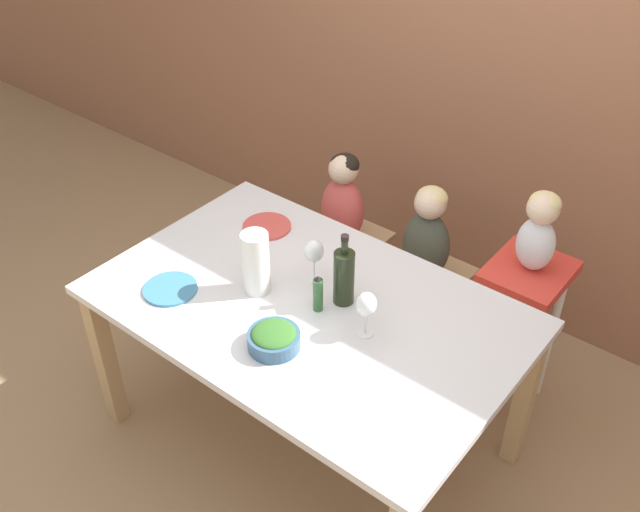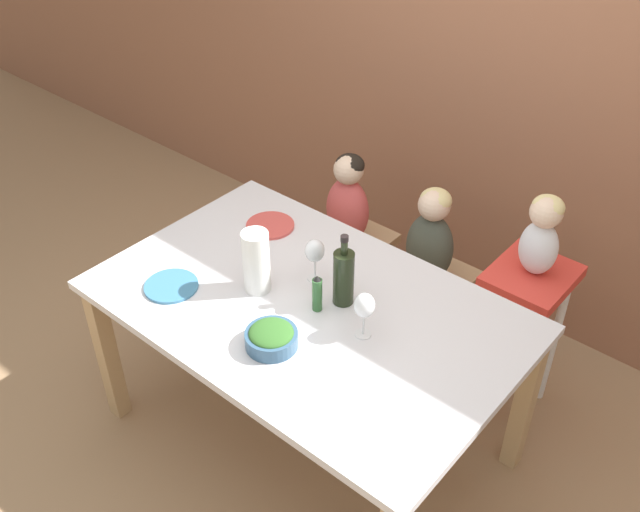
{
  "view_description": "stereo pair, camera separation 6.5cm",
  "coord_description": "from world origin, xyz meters",
  "px_view_note": "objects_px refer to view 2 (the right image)",
  "views": [
    {
      "loc": [
        1.33,
        -1.58,
        2.53
      ],
      "look_at": [
        0.0,
        0.08,
        0.95
      ],
      "focal_mm": 40.0,
      "sensor_mm": 36.0,
      "label": 1
    },
    {
      "loc": [
        1.38,
        -1.54,
        2.53
      ],
      "look_at": [
        0.0,
        0.08,
        0.95
      ],
      "focal_mm": 40.0,
      "sensor_mm": 36.0,
      "label": 2
    }
  ],
  "objects_px": {
    "wine_bottle": "(344,276)",
    "dinner_plate_back_left": "(270,225)",
    "paper_towel_roll": "(256,262)",
    "chair_right_highchair": "(526,304)",
    "wine_glass_near": "(364,307)",
    "wine_glass_far": "(315,251)",
    "salad_bowl_large": "(271,337)",
    "person_child_left": "(348,199)",
    "person_child_center": "(431,236)",
    "person_baby_right": "(542,232)",
    "chair_far_left": "(346,252)",
    "chair_far_center": "(425,290)",
    "dinner_plate_front_left": "(171,286)"
  },
  "relations": [
    {
      "from": "wine_bottle",
      "to": "dinner_plate_back_left",
      "type": "relative_size",
      "value": 1.43
    },
    {
      "from": "paper_towel_roll",
      "to": "chair_right_highchair",
      "type": "bearing_deg",
      "value": 46.82
    },
    {
      "from": "wine_bottle",
      "to": "wine_glass_near",
      "type": "bearing_deg",
      "value": -30.69
    },
    {
      "from": "wine_glass_far",
      "to": "salad_bowl_large",
      "type": "xyz_separation_m",
      "value": [
        0.13,
        -0.39,
        -0.09
      ]
    },
    {
      "from": "person_child_left",
      "to": "person_child_center",
      "type": "relative_size",
      "value": 1.0
    },
    {
      "from": "salad_bowl_large",
      "to": "person_child_center",
      "type": "bearing_deg",
      "value": 89.22
    },
    {
      "from": "wine_glass_near",
      "to": "wine_glass_far",
      "type": "relative_size",
      "value": 1.0
    },
    {
      "from": "person_baby_right",
      "to": "wine_glass_far",
      "type": "distance_m",
      "value": 0.89
    },
    {
      "from": "chair_far_left",
      "to": "chair_far_center",
      "type": "bearing_deg",
      "value": 0.0
    },
    {
      "from": "chair_right_highchair",
      "to": "person_child_center",
      "type": "relative_size",
      "value": 1.59
    },
    {
      "from": "chair_right_highchair",
      "to": "person_baby_right",
      "type": "xyz_separation_m",
      "value": [
        -0.0,
        0.0,
        0.37
      ]
    },
    {
      "from": "person_baby_right",
      "to": "dinner_plate_front_left",
      "type": "distance_m",
      "value": 1.46
    },
    {
      "from": "person_child_center",
      "to": "chair_far_left",
      "type": "bearing_deg",
      "value": -179.89
    },
    {
      "from": "chair_far_center",
      "to": "person_child_left",
      "type": "bearing_deg",
      "value": 179.89
    },
    {
      "from": "person_child_left",
      "to": "chair_far_center",
      "type": "bearing_deg",
      "value": -0.11
    },
    {
      "from": "wine_glass_near",
      "to": "chair_right_highchair",
      "type": "bearing_deg",
      "value": 69.19
    },
    {
      "from": "wine_glass_far",
      "to": "dinner_plate_back_left",
      "type": "height_order",
      "value": "wine_glass_far"
    },
    {
      "from": "person_child_center",
      "to": "wine_bottle",
      "type": "bearing_deg",
      "value": -87.68
    },
    {
      "from": "person_baby_right",
      "to": "dinner_plate_back_left",
      "type": "xyz_separation_m",
      "value": [
        -1.02,
        -0.47,
        -0.17
      ]
    },
    {
      "from": "chair_far_center",
      "to": "wine_glass_far",
      "type": "xyz_separation_m",
      "value": [
        -0.14,
        -0.62,
        0.51
      ]
    },
    {
      "from": "chair_far_left",
      "to": "person_child_center",
      "type": "distance_m",
      "value": 0.57
    },
    {
      "from": "chair_far_left",
      "to": "person_baby_right",
      "type": "xyz_separation_m",
      "value": [
        0.96,
        0.0,
        0.55
      ]
    },
    {
      "from": "chair_far_center",
      "to": "person_child_left",
      "type": "height_order",
      "value": "person_child_left"
    },
    {
      "from": "chair_far_center",
      "to": "wine_glass_near",
      "type": "bearing_deg",
      "value": -75.37
    },
    {
      "from": "wine_glass_near",
      "to": "wine_glass_far",
      "type": "bearing_deg",
      "value": 158.24
    },
    {
      "from": "person_child_left",
      "to": "salad_bowl_large",
      "type": "height_order",
      "value": "person_child_left"
    },
    {
      "from": "chair_far_left",
      "to": "person_baby_right",
      "type": "distance_m",
      "value": 1.11
    },
    {
      "from": "person_child_center",
      "to": "wine_glass_near",
      "type": "bearing_deg",
      "value": -75.38
    },
    {
      "from": "person_child_left",
      "to": "wine_glass_near",
      "type": "height_order",
      "value": "wine_glass_near"
    },
    {
      "from": "chair_far_left",
      "to": "wine_glass_far",
      "type": "bearing_deg",
      "value": -62.23
    },
    {
      "from": "person_child_center",
      "to": "chair_far_center",
      "type": "bearing_deg",
      "value": -90.0
    },
    {
      "from": "chair_far_center",
      "to": "person_baby_right",
      "type": "xyz_separation_m",
      "value": [
        0.49,
        0.0,
        0.55
      ]
    },
    {
      "from": "chair_far_center",
      "to": "salad_bowl_large",
      "type": "relative_size",
      "value": 2.5
    },
    {
      "from": "chair_far_left",
      "to": "person_child_center",
      "type": "relative_size",
      "value": 1.0
    },
    {
      "from": "chair_right_highchair",
      "to": "wine_glass_near",
      "type": "height_order",
      "value": "wine_glass_near"
    },
    {
      "from": "wine_bottle",
      "to": "dinner_plate_front_left",
      "type": "xyz_separation_m",
      "value": [
        -0.57,
        -0.37,
        -0.11
      ]
    },
    {
      "from": "chair_far_center",
      "to": "dinner_plate_back_left",
      "type": "bearing_deg",
      "value": -138.52
    },
    {
      "from": "wine_bottle",
      "to": "chair_far_center",
      "type": "bearing_deg",
      "value": 92.33
    },
    {
      "from": "chair_right_highchair",
      "to": "paper_towel_roll",
      "type": "relative_size",
      "value": 2.87
    },
    {
      "from": "paper_towel_roll",
      "to": "dinner_plate_back_left",
      "type": "xyz_separation_m",
      "value": [
        -0.26,
        0.34,
        -0.12
      ]
    },
    {
      "from": "chair_right_highchair",
      "to": "salad_bowl_large",
      "type": "distance_m",
      "value": 1.15
    },
    {
      "from": "person_baby_right",
      "to": "paper_towel_roll",
      "type": "height_order",
      "value": "person_baby_right"
    },
    {
      "from": "chair_far_center",
      "to": "dinner_plate_back_left",
      "type": "height_order",
      "value": "dinner_plate_back_left"
    },
    {
      "from": "dinner_plate_back_left",
      "to": "chair_far_left",
      "type": "bearing_deg",
      "value": 82.66
    },
    {
      "from": "chair_right_highchair",
      "to": "dinner_plate_back_left",
      "type": "relative_size",
      "value": 3.54
    },
    {
      "from": "chair_far_center",
      "to": "paper_towel_roll",
      "type": "height_order",
      "value": "paper_towel_roll"
    },
    {
      "from": "chair_right_highchair",
      "to": "person_child_center",
      "type": "height_order",
      "value": "person_child_center"
    },
    {
      "from": "chair_far_center",
      "to": "wine_glass_near",
      "type": "relative_size",
      "value": 2.54
    },
    {
      "from": "wine_bottle",
      "to": "wine_glass_near",
      "type": "relative_size",
      "value": 1.64
    },
    {
      "from": "chair_right_highchair",
      "to": "wine_glass_far",
      "type": "bearing_deg",
      "value": -135.38
    }
  ]
}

